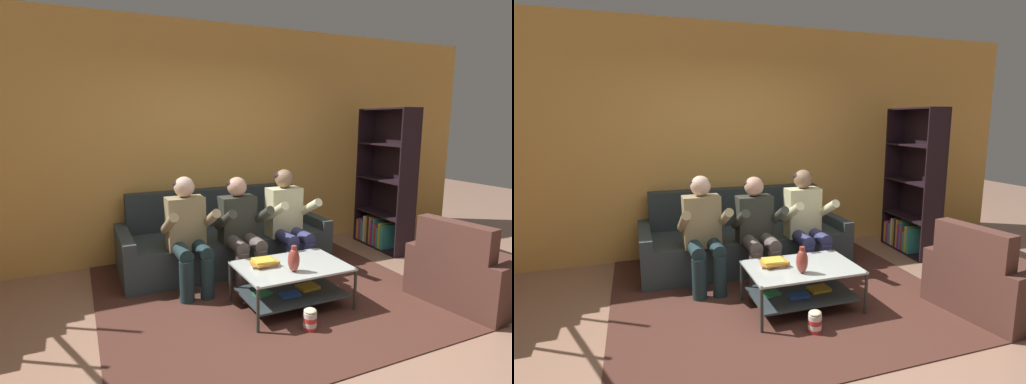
# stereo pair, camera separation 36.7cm
# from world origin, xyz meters

# --- Properties ---
(ground) EXTENTS (16.80, 16.80, 0.00)m
(ground) POSITION_xyz_m (0.00, 0.00, 0.00)
(ground) COLOR #9B735D
(back_partition) EXTENTS (8.40, 0.12, 2.90)m
(back_partition) POSITION_xyz_m (0.00, 2.46, 1.45)
(back_partition) COLOR #E2A64E
(back_partition) RESTS_ON ground
(couch) EXTENTS (2.41, 0.96, 0.88)m
(couch) POSITION_xyz_m (-0.05, 1.90, 0.28)
(couch) COLOR #333E41
(couch) RESTS_ON ground
(person_seated_left) EXTENTS (0.50, 0.58, 1.16)m
(person_seated_left) POSITION_xyz_m (-0.63, 1.33, 0.63)
(person_seated_left) COLOR #1C3033
(person_seated_left) RESTS_ON ground
(person_seated_middle) EXTENTS (0.50, 0.58, 1.12)m
(person_seated_middle) POSITION_xyz_m (-0.05, 1.33, 0.61)
(person_seated_middle) COLOR #594E49
(person_seated_middle) RESTS_ON ground
(person_seated_right) EXTENTS (0.50, 0.58, 1.18)m
(person_seated_right) POSITION_xyz_m (0.52, 1.34, 0.64)
(person_seated_right) COLOR navy
(person_seated_right) RESTS_ON ground
(coffee_table) EXTENTS (1.00, 0.66, 0.40)m
(coffee_table) POSITION_xyz_m (0.14, 0.58, 0.27)
(coffee_table) COLOR #B6BFBA
(coffee_table) RESTS_ON ground
(area_rug) EXTENTS (3.18, 3.26, 0.01)m
(area_rug) POSITION_xyz_m (0.04, 1.11, 0.01)
(area_rug) COLOR #4C2921
(area_rug) RESTS_ON ground
(vase) EXTENTS (0.11, 0.11, 0.24)m
(vase) POSITION_xyz_m (0.08, 0.44, 0.51)
(vase) COLOR #95392F
(vase) RESTS_ON coffee_table
(book_stack) EXTENTS (0.26, 0.19, 0.06)m
(book_stack) POSITION_xyz_m (-0.10, 0.67, 0.44)
(book_stack) COLOR #996F47
(book_stack) RESTS_ON coffee_table
(bookshelf) EXTENTS (0.35, 0.92, 1.87)m
(bookshelf) POSITION_xyz_m (2.18, 1.66, 0.69)
(bookshelf) COLOR black
(bookshelf) RESTS_ON ground
(armchair) EXTENTS (0.95, 1.02, 0.83)m
(armchair) POSITION_xyz_m (1.75, -0.02, 0.27)
(armchair) COLOR #512F27
(armchair) RESTS_ON ground
(popcorn_tub) EXTENTS (0.11, 0.11, 0.19)m
(popcorn_tub) POSITION_xyz_m (0.07, 0.13, 0.10)
(popcorn_tub) COLOR red
(popcorn_tub) RESTS_ON ground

